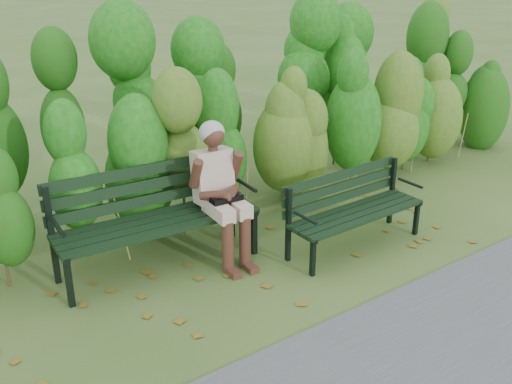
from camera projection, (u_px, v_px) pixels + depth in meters
ground at (276, 272)px, 6.01m from camera, size 80.00×80.00×0.00m
hedge_band at (180, 111)px, 6.92m from camera, size 11.04×1.67×2.42m
leaf_litter at (291, 269)px, 6.05m from camera, size 5.89×2.19×0.01m
bench_left at (153, 210)px, 5.95m from camera, size 2.07×0.81×1.01m
bench_right at (351, 204)px, 6.39m from camera, size 1.62×0.54×0.81m
seated_woman at (220, 184)px, 6.02m from camera, size 0.57×0.84×1.44m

